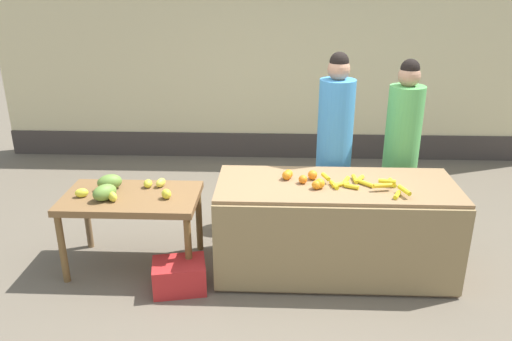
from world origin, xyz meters
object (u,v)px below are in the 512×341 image
at_px(produce_crate, 179,276).
at_px(produce_sack, 234,205).
at_px(vendor_woman_green_shirt, 401,150).
at_px(vendor_woman_blue_shirt, 334,148).

height_order(produce_crate, produce_sack, produce_sack).
height_order(vendor_woman_green_shirt, produce_sack, vendor_woman_green_shirt).
bearing_deg(produce_sack, vendor_woman_blue_shirt, -5.53).
relative_size(produce_crate, produce_sack, 0.83).
distance_m(vendor_woman_green_shirt, produce_sack, 1.78).
bearing_deg(vendor_woman_blue_shirt, vendor_woman_green_shirt, 7.45).
distance_m(produce_crate, produce_sack, 1.20).
xyz_separation_m(vendor_woman_blue_shirt, produce_crate, (-1.37, -1.03, -0.81)).
height_order(vendor_woman_blue_shirt, produce_crate, vendor_woman_blue_shirt).
height_order(vendor_woman_blue_shirt, produce_sack, vendor_woman_blue_shirt).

